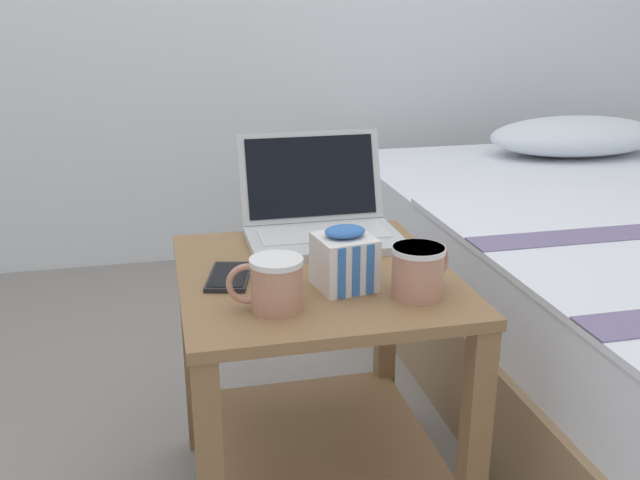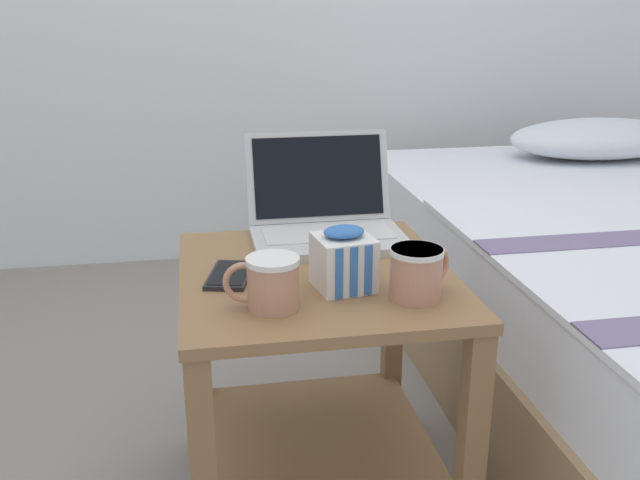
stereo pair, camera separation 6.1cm
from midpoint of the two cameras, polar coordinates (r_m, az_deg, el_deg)
name	(u,v)px [view 1 (the left image)]	position (r m, az deg, el deg)	size (l,w,h in m)	color
bedside_table	(315,360)	(1.48, -1.59, -9.56)	(0.53, 0.57, 0.54)	olive
laptop	(320,218)	(1.58, -1.11, 1.74)	(0.33, 0.28, 0.22)	#B7BABC
mug_front_left	(419,269)	(1.27, 6.55, -2.30)	(0.13, 0.10, 0.09)	tan
mug_front_right	(275,281)	(1.22, -5.08, -3.31)	(0.13, 0.09, 0.09)	tan
snack_bag	(345,260)	(1.30, 0.63, -1.59)	(0.12, 0.12, 0.12)	silver
cell_phone	(229,277)	(1.37, -8.55, -2.93)	(0.11, 0.16, 0.01)	black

